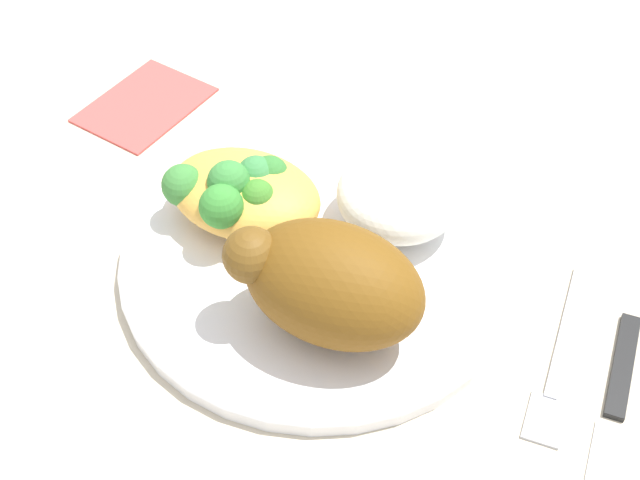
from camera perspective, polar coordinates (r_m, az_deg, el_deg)
ground_plane at (r=0.60m, az=-0.00°, el=-1.56°), size 2.00×2.00×0.00m
plate at (r=0.59m, az=-0.00°, el=-1.09°), size 0.27×0.27×0.01m
roasted_chicken at (r=0.52m, az=0.55°, el=-2.77°), size 0.12×0.08×0.07m
rice_pile at (r=0.60m, az=5.19°, el=2.99°), size 0.09×0.09×0.05m
mac_cheese_with_broccoli at (r=0.60m, az=-5.13°, el=3.17°), size 0.11×0.08×0.05m
fork at (r=0.57m, az=15.29°, el=-7.50°), size 0.02×0.14×0.01m
knife at (r=0.55m, az=18.50°, el=-11.15°), size 0.03×0.19×0.01m
napkin at (r=0.74m, az=-11.34°, el=8.68°), size 0.09×0.11×0.00m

